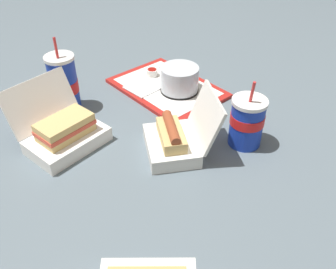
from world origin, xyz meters
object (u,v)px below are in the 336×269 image
Objects in this scene: food_tray at (167,88)px; soda_cup_corner at (247,121)px; clamshell_sandwich_center at (64,132)px; clamshell_hotdog_corner at (175,139)px; plastic_fork at (170,71)px; ketchup_cup at (152,72)px; soda_cup_front at (64,83)px; cake_container at (180,80)px.

food_tray is 0.37m from soda_cup_corner.
food_tray is 0.42m from clamshell_sandwich_center.
plastic_fork is at bearing 138.46° from clamshell_hotdog_corner.
clamshell_sandwich_center is (0.12, -0.43, 0.02)m from ketchup_cup.
clamshell_hotdog_corner and clamshell_sandwich_center have the same top height.
ketchup_cup is 0.17× the size of soda_cup_front.
soda_cup_corner reaches higher than cake_container.
plastic_fork is at bearing 80.65° from soda_cup_front.
ketchup_cup is 0.46m from soda_cup_corner.
food_tray is at bearing -54.75° from plastic_fork.
ketchup_cup is 0.33m from soda_cup_front.
food_tray is 2.94× the size of cake_container.
plastic_fork is (-0.12, 0.07, -0.04)m from cake_container.
soda_cup_corner reaches higher than ketchup_cup.
clamshell_hotdog_corner is (0.21, -0.22, -0.01)m from cake_container.
plastic_fork is 0.40m from soda_cup_front.
soda_cup_front is at bearing -151.95° from soda_cup_corner.
soda_cup_corner reaches higher than food_tray.
food_tray is 0.33m from clamshell_hotdog_corner.
cake_container is 3.21× the size of ketchup_cup.
ketchup_cup is at bearing 106.06° from clamshell_sandwich_center.
plastic_fork is at bearing 101.45° from clamshell_sandwich_center.
food_tray is 1.52× the size of clamshell_hotdog_corner.
ketchup_cup is at bearing 172.98° from soda_cup_corner.
clamshell_hotdog_corner reaches higher than cake_container.
soda_cup_front is at bearing -120.08° from cake_container.
clamshell_sandwich_center is (-0.23, -0.21, 0.00)m from clamshell_hotdog_corner.
clamshell_hotdog_corner reaches higher than ketchup_cup.
clamshell_sandwich_center is at bearing -92.71° from cake_container.
cake_container reaches higher than ketchup_cup.
ketchup_cup is at bearing 178.72° from cake_container.
plastic_fork is 0.51m from clamshell_sandwich_center.
cake_container is at bearing 133.42° from clamshell_hotdog_corner.
clamshell_sandwich_center is at bearing -137.89° from clamshell_hotdog_corner.
clamshell_hotdog_corner is 0.20m from soda_cup_corner.
clamshell_sandwich_center reaches higher than food_tray.
soda_cup_front reaches higher than soda_cup_corner.
soda_cup_corner is (0.11, 0.17, 0.03)m from clamshell_hotdog_corner.
plastic_fork is 0.44× the size of clamshell_hotdog_corner.
ketchup_cup is 0.16× the size of clamshell_hotdog_corner.
ketchup_cup is at bearing 147.62° from clamshell_hotdog_corner.
soda_cup_front reaches higher than food_tray.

